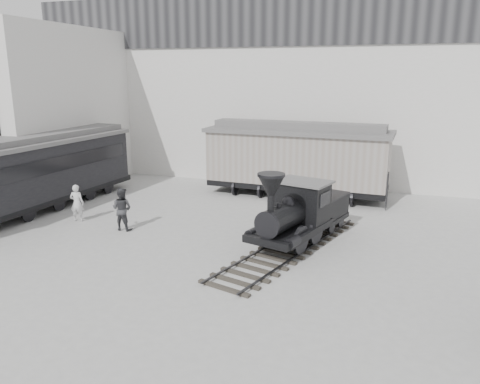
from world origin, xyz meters
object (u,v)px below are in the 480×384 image
(boxcar, at_px, (297,158))
(locomotive, at_px, (298,216))
(visitor_b, at_px, (122,209))
(visitor_a, at_px, (77,203))
(passenger_coach, at_px, (33,173))

(boxcar, bearing_deg, locomotive, -75.10)
(locomotive, xyz_separation_m, visitor_b, (-7.47, -0.58, -0.23))
(visitor_a, bearing_deg, visitor_b, 157.75)
(locomotive, relative_size, visitor_b, 4.88)
(locomotive, relative_size, boxcar, 0.90)
(boxcar, distance_m, visitor_a, 11.44)
(locomotive, xyz_separation_m, boxcar, (-1.55, 7.39, 0.96))
(locomotive, bearing_deg, visitor_a, -162.45)
(boxcar, relative_size, visitor_b, 5.42)
(passenger_coach, xyz_separation_m, visitor_b, (5.54, -1.15, -0.97))
(visitor_b, bearing_deg, visitor_a, -9.36)
(boxcar, distance_m, visitor_b, 10.00)
(passenger_coach, distance_m, visitor_a, 3.22)
(locomotive, relative_size, passenger_coach, 0.69)
(visitor_a, bearing_deg, boxcar, -151.41)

